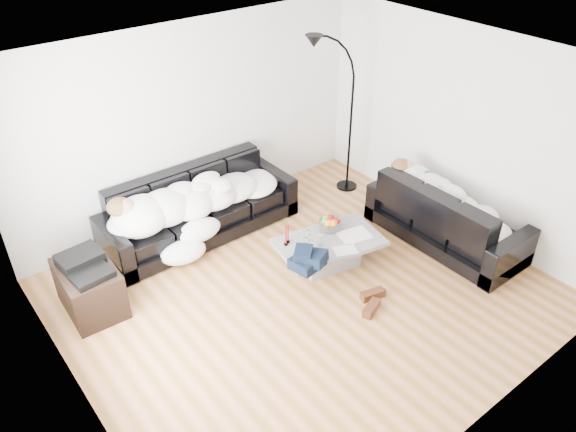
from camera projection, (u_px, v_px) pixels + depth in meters
ground at (304, 293)px, 6.38m from camera, size 5.00×5.00×0.00m
wall_back at (193, 124)px, 7.14m from camera, size 5.00×0.02×2.60m
wall_left at (60, 299)px, 4.37m from camera, size 0.02×4.50×2.60m
wall_right at (461, 131)px, 6.96m from camera, size 0.02×4.50×2.60m
ceiling at (309, 70)px, 4.95m from camera, size 5.00×5.00×0.00m
sofa_back at (200, 206)px, 7.16m from camera, size 2.54×0.88×0.83m
sofa_right at (447, 214)px, 7.01m from camera, size 0.86×2.01×0.81m
sleeper_back at (200, 193)px, 7.01m from camera, size 2.15×0.74×0.43m
sleeper_right at (450, 199)px, 6.89m from camera, size 0.73×1.72×0.42m
teal_cushion at (409, 175)px, 7.22m from camera, size 0.42×0.38×0.20m
coffee_table at (329, 253)px, 6.72m from camera, size 1.35×0.94×0.36m
fruit_bowl at (330, 222)px, 6.79m from camera, size 0.31×0.31×0.17m
wine_glass_a at (308, 236)px, 6.57m from camera, size 0.08×0.08×0.15m
wine_glass_b at (306, 244)px, 6.42m from camera, size 0.08×0.08×0.17m
wine_glass_c at (320, 239)px, 6.49m from camera, size 0.08×0.08×0.18m
candle_left at (286, 235)px, 6.48m from camera, size 0.06×0.06×0.27m
candle_right at (288, 234)px, 6.53m from camera, size 0.04×0.04×0.23m
newspaper_a at (355, 235)px, 6.70m from camera, size 0.43×0.36×0.01m
newspaper_b at (345, 250)px, 6.46m from camera, size 0.31×0.27×0.01m
navy_jacket at (309, 253)px, 6.12m from camera, size 0.48×0.45×0.19m
shoes at (372, 301)px, 6.19m from camera, size 0.52×0.42×0.11m
av_cabinet at (90, 288)px, 6.04m from camera, size 0.58×0.82×0.55m
stereo at (84, 263)px, 5.85m from camera, size 0.47×0.38×0.13m
floor_lamp at (351, 122)px, 7.82m from camera, size 0.77×0.33×2.09m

